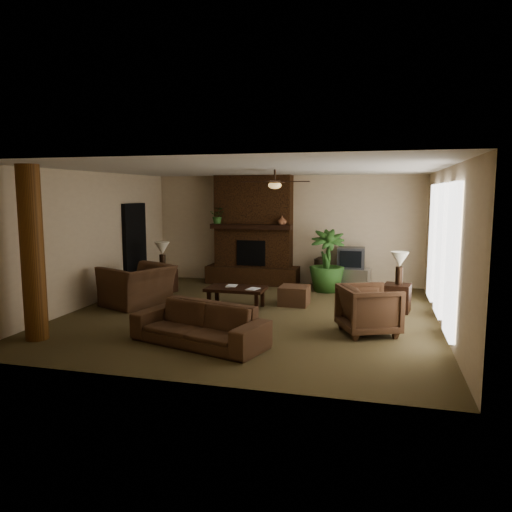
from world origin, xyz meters
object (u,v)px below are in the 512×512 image
(armchair_left, at_px, (137,279))
(lamp_left, at_px, (162,250))
(sofa, at_px, (199,318))
(lamp_right, at_px, (400,262))
(tv_stand, at_px, (352,278))
(armchair_right, at_px, (369,307))
(side_table_right, at_px, (397,298))
(floor_vase, at_px, (321,270))
(floor_plant, at_px, (327,274))
(log_column, at_px, (32,254))
(coffee_table, at_px, (236,290))
(side_table_left, at_px, (163,281))
(ottoman, at_px, (294,295))

(armchair_left, distance_m, lamp_left, 1.49)
(sofa, xyz_separation_m, lamp_left, (-2.30, 3.57, 0.58))
(sofa, xyz_separation_m, lamp_right, (3.09, 2.97, 0.58))
(sofa, xyz_separation_m, tv_stand, (2.06, 5.14, -0.17))
(armchair_right, relative_size, side_table_right, 1.65)
(floor_vase, bearing_deg, floor_plant, -68.99)
(log_column, distance_m, sofa, 2.85)
(coffee_table, bearing_deg, floor_vase, 62.29)
(lamp_right, bearing_deg, coffee_table, -170.64)
(side_table_left, bearing_deg, lamp_right, -5.81)
(coffee_table, bearing_deg, lamp_right, 9.36)
(armchair_left, distance_m, floor_plant, 4.44)
(lamp_left, bearing_deg, coffee_table, -27.51)
(coffee_table, relative_size, side_table_right, 2.18)
(armchair_left, height_order, lamp_left, lamp_left)
(sofa, distance_m, ottoman, 3.17)
(log_column, xyz_separation_m, ottoman, (3.63, 3.42, -1.20))
(side_table_right, bearing_deg, coffee_table, -170.72)
(sofa, bearing_deg, armchair_right, 42.51)
(armchair_right, height_order, side_table_left, armchair_right)
(log_column, relative_size, side_table_right, 5.09)
(floor_plant, bearing_deg, lamp_left, -164.78)
(tv_stand, bearing_deg, coffee_table, -120.50)
(coffee_table, xyz_separation_m, floor_vase, (1.42, 2.70, 0.06))
(ottoman, xyz_separation_m, lamp_left, (-3.28, 0.56, 0.80))
(floor_vase, relative_size, lamp_left, 1.18)
(log_column, xyz_separation_m, sofa, (2.65, 0.41, -0.98))
(floor_vase, distance_m, side_table_left, 3.91)
(log_column, height_order, coffee_table, log_column)
(coffee_table, relative_size, lamp_left, 1.85)
(armchair_right, bearing_deg, ottoman, 18.00)
(ottoman, distance_m, side_table_right, 2.09)
(side_table_left, xyz_separation_m, lamp_right, (5.36, -0.55, 0.73))
(lamp_left, height_order, side_table_right, lamp_left)
(log_column, height_order, sofa, log_column)
(armchair_right, distance_m, ottoman, 2.38)
(armchair_right, bearing_deg, lamp_right, -40.81)
(log_column, bearing_deg, lamp_left, 85.08)
(armchair_right, bearing_deg, floor_vase, -5.59)
(sofa, distance_m, tv_stand, 5.54)
(ottoman, xyz_separation_m, tv_stand, (1.08, 2.13, 0.05))
(sofa, xyz_separation_m, armchair_left, (-2.21, 2.15, 0.14))
(armchair_left, bearing_deg, log_column, 13.18)
(log_column, xyz_separation_m, lamp_left, (0.34, 3.98, -0.40))
(tv_stand, distance_m, floor_vase, 0.80)
(coffee_table, height_order, side_table_right, side_table_right)
(log_column, relative_size, ottoman, 4.67)
(floor_vase, bearing_deg, coffee_table, -117.71)
(side_table_left, bearing_deg, floor_plant, 16.08)
(floor_vase, bearing_deg, side_table_left, -155.51)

